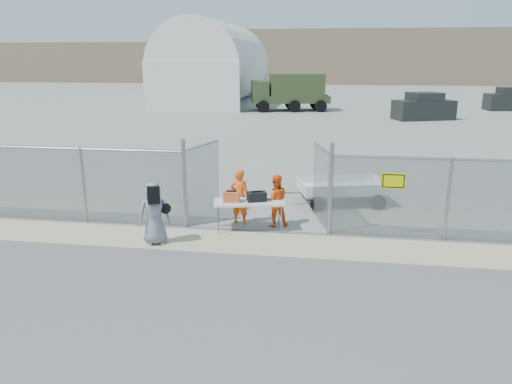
% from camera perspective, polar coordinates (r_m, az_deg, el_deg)
% --- Properties ---
extents(ground, '(160.00, 160.00, 0.00)m').
position_cam_1_polar(ground, '(12.04, -1.45, -7.56)').
color(ground, '#525050').
extents(tarmac_inside, '(160.00, 80.00, 0.01)m').
position_cam_1_polar(tarmac_inside, '(53.16, 6.62, 10.16)').
color(tarmac_inside, gray).
rests_on(tarmac_inside, ground).
extents(dirt_strip, '(44.00, 1.60, 0.01)m').
position_cam_1_polar(dirt_strip, '(12.95, -0.67, -5.83)').
color(dirt_strip, '#BDB186').
rests_on(dirt_strip, ground).
extents(distant_hills, '(140.00, 6.00, 9.00)m').
position_cam_1_polar(distant_hills, '(88.97, 11.00, 14.92)').
color(distant_hills, '#7F684F').
rests_on(distant_hills, ground).
extents(chain_link_fence, '(40.00, 0.20, 2.20)m').
position_cam_1_polar(chain_link_fence, '(13.54, 0.00, 0.00)').
color(chain_link_fence, gray).
rests_on(chain_link_fence, ground).
extents(quonset_hangar, '(9.00, 18.00, 8.00)m').
position_cam_1_polar(quonset_hangar, '(52.31, -4.71, 14.51)').
color(quonset_hangar, silver).
rests_on(quonset_hangar, ground).
extents(folding_table, '(2.06, 1.19, 0.82)m').
position_cam_1_polar(folding_table, '(13.80, -0.78, -2.69)').
color(folding_table, silver).
rests_on(folding_table, ground).
extents(orange_bag, '(0.48, 0.35, 0.28)m').
position_cam_1_polar(orange_bag, '(13.62, -2.81, -0.53)').
color(orange_bag, '#E95D2B').
rests_on(orange_bag, folding_table).
extents(black_duffel, '(0.60, 0.47, 0.25)m').
position_cam_1_polar(black_duffel, '(13.66, 0.08, -0.53)').
color(black_duffel, black).
rests_on(black_duffel, folding_table).
extents(security_worker_left, '(0.66, 0.51, 1.61)m').
position_cam_1_polar(security_worker_left, '(14.19, -1.87, -0.53)').
color(security_worker_left, '#FF5B14').
rests_on(security_worker_left, ground).
extents(security_worker_right, '(0.86, 0.75, 1.49)m').
position_cam_1_polar(security_worker_right, '(14.01, 2.25, -0.99)').
color(security_worker_right, '#FF5B14').
rests_on(security_worker_right, ground).
extents(visitor, '(0.94, 0.79, 1.63)m').
position_cam_1_polar(visitor, '(12.91, -11.56, -2.41)').
color(visitor, slate).
rests_on(visitor, ground).
extents(utility_trailer, '(3.88, 2.67, 0.86)m').
position_cam_1_polar(utility_trailer, '(16.43, 9.77, 0.10)').
color(utility_trailer, silver).
rests_on(utility_trailer, ground).
extents(military_truck, '(7.03, 3.78, 3.18)m').
position_cam_1_polar(military_truck, '(44.41, 3.97, 11.28)').
color(military_truck, '#354321').
rests_on(military_truck, ground).
extents(parked_vehicle_near, '(4.79, 3.38, 1.98)m').
position_cam_1_polar(parked_vehicle_near, '(40.08, 18.62, 9.24)').
color(parked_vehicle_near, black).
rests_on(parked_vehicle_near, ground).
extents(parked_vehicle_mid, '(4.54, 2.43, 1.97)m').
position_cam_1_polar(parked_vehicle_mid, '(50.09, 27.21, 9.42)').
color(parked_vehicle_mid, black).
rests_on(parked_vehicle_mid, ground).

